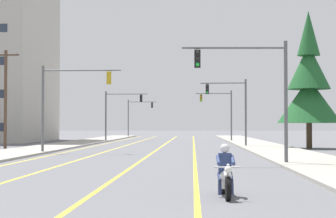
# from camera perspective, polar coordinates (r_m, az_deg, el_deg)

# --- Properties ---
(lane_stripe_center) EXTENTS (0.16, 100.00, 0.01)m
(lane_stripe_center) POSITION_cam_1_polar(r_m,az_deg,el_deg) (53.11, -0.64, -3.76)
(lane_stripe_center) COLOR yellow
(lane_stripe_center) RESTS_ON ground
(lane_stripe_left) EXTENTS (0.16, 100.00, 0.01)m
(lane_stripe_left) POSITION_cam_1_polar(r_m,az_deg,el_deg) (53.43, -4.52, -3.74)
(lane_stripe_left) COLOR yellow
(lane_stripe_left) RESTS_ON ground
(lane_stripe_right) EXTENTS (0.16, 100.00, 0.01)m
(lane_stripe_right) POSITION_cam_1_polar(r_m,az_deg,el_deg) (53.03, 2.60, -3.76)
(lane_stripe_right) COLOR yellow
(lane_stripe_right) RESTS_ON ground
(lane_stripe_far_left) EXTENTS (0.16, 100.00, 0.01)m
(lane_stripe_far_left) POSITION_cam_1_polar(r_m,az_deg,el_deg) (53.84, -7.50, -3.71)
(lane_stripe_far_left) COLOR yellow
(lane_stripe_far_left) RESTS_ON ground
(sidewalk_kerb_right) EXTENTS (4.40, 110.00, 0.14)m
(sidewalk_kerb_right) POSITION_cam_1_polar(r_m,az_deg,el_deg) (48.45, 10.00, -3.86)
(sidewalk_kerb_right) COLOR #9E998E
(sidewalk_kerb_right) RESTS_ON ground
(sidewalk_kerb_left) EXTENTS (4.40, 110.00, 0.14)m
(sidewalk_kerb_left) POSITION_cam_1_polar(r_m,az_deg,el_deg) (49.60, -11.98, -3.80)
(sidewalk_kerb_left) COLOR #9E998E
(sidewalk_kerb_left) RESTS_ON ground
(motorcycle_with_rider) EXTENTS (0.70, 2.19, 1.46)m
(motorcycle_with_rider) POSITION_cam_1_polar(r_m,az_deg,el_deg) (15.94, 5.74, -6.63)
(motorcycle_with_rider) COLOR black
(motorcycle_with_rider) RESTS_ON ground
(traffic_signal_near_right) EXTENTS (5.28, 0.54, 6.20)m
(traffic_signal_near_right) POSITION_cam_1_polar(r_m,az_deg,el_deg) (28.90, 8.69, 2.65)
(traffic_signal_near_right) COLOR #56565B
(traffic_signal_near_right) RESTS_ON ground
(traffic_signal_near_left) EXTENTS (5.63, 0.37, 6.20)m
(traffic_signal_near_left) POSITION_cam_1_polar(r_m,az_deg,el_deg) (40.97, -10.15, 1.43)
(traffic_signal_near_left) COLOR #56565B
(traffic_signal_near_left) RESTS_ON ground
(traffic_signal_mid_right) EXTENTS (4.21, 0.40, 6.20)m
(traffic_signal_mid_right) POSITION_cam_1_polar(r_m,az_deg,el_deg) (52.65, 6.47, 0.64)
(traffic_signal_mid_right) COLOR #56565B
(traffic_signal_mid_right) RESTS_ON ground
(traffic_signal_mid_left) EXTENTS (5.27, 0.37, 6.20)m
(traffic_signal_mid_left) POSITION_cam_1_polar(r_m,az_deg,el_deg) (71.15, -5.00, 0.11)
(traffic_signal_mid_left) COLOR #56565B
(traffic_signal_mid_left) RESTS_ON ground
(traffic_signal_far_right) EXTENTS (4.40, 0.37, 6.20)m
(traffic_signal_far_right) POSITION_cam_1_polar(r_m,az_deg,el_deg) (69.77, 5.31, 0.10)
(traffic_signal_far_right) COLOR #56565B
(traffic_signal_far_right) RESTS_ON ground
(traffic_signal_far_left) EXTENTS (4.75, 0.37, 6.20)m
(traffic_signal_far_left) POSITION_cam_1_polar(r_m,az_deg,el_deg) (94.67, -3.17, -0.35)
(traffic_signal_far_left) COLOR #56565B
(traffic_signal_far_left) RESTS_ON ground
(utility_pole_left_near) EXTENTS (2.26, 0.26, 8.33)m
(utility_pole_left_near) POSITION_cam_1_polar(r_m,az_deg,el_deg) (50.22, -15.88, 1.17)
(utility_pole_left_near) COLOR #4C3828
(utility_pole_left_near) RESTS_ON ground
(conifer_tree_right_verge_far) EXTENTS (5.32, 5.32, 11.72)m
(conifer_tree_right_verge_far) POSITION_cam_1_polar(r_m,az_deg,el_deg) (49.92, 13.85, 2.32)
(conifer_tree_right_verge_far) COLOR #423023
(conifer_tree_right_verge_far) RESTS_ON ground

